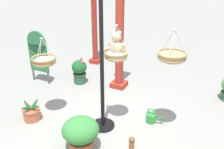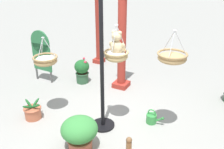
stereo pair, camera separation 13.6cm
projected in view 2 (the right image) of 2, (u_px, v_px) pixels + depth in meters
name	position (u px, v px, depth m)	size (l,w,h in m)	color
ground_plane	(109.00, 129.00, 4.78)	(40.00, 40.00, 0.00)	gray
display_pole_central	(102.00, 90.00, 4.54)	(0.44, 0.44, 2.49)	black
hanging_basket_with_teddy	(116.00, 55.00, 4.43)	(0.44, 0.44, 0.64)	tan
teddy_bear	(117.00, 45.00, 4.37)	(0.30, 0.27, 0.44)	#D1B789
hanging_basket_left_high	(45.00, 60.00, 4.83)	(0.47, 0.47, 0.55)	tan
hanging_basket_right_low	(172.00, 57.00, 4.20)	(0.50, 0.50, 0.56)	tan
greenhouse_pillar_left	(98.00, 15.00, 7.24)	(0.31, 0.31, 3.01)	#9E2D23
greenhouse_pillar_right	(122.00, 36.00, 5.82)	(0.38, 0.38, 2.69)	#9E2D23
potted_plant_fern_front	(79.00, 132.00, 4.16)	(0.61, 0.61, 0.58)	#AD563D
potted_plant_tall_leafy	(82.00, 70.00, 6.44)	(0.37, 0.37, 0.64)	#2D5638
potted_plant_bushy_green	(33.00, 112.00, 5.04)	(0.43, 0.43, 0.38)	#BC6042
display_sign_board	(41.00, 52.00, 6.34)	(0.57, 0.06, 1.34)	#286B3D
watering_can	(152.00, 118.00, 4.91)	(0.35, 0.20, 0.30)	#338C3F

